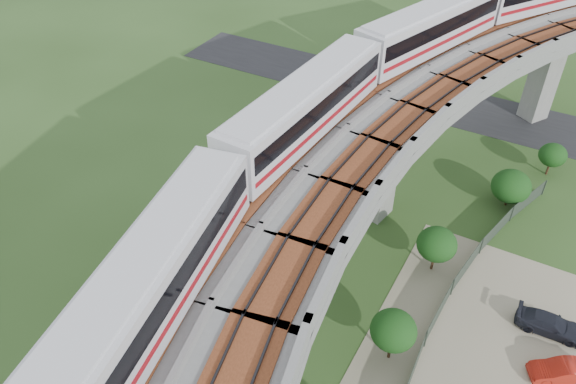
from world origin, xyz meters
name	(u,v)px	position (x,y,z in m)	size (l,w,h in m)	color
ground	(304,296)	(0.00, 0.00, 0.00)	(160.00, 160.00, 0.00)	#2D481C
asphalt_road	(438,102)	(0.00, 30.00, 0.01)	(60.00, 8.00, 0.03)	#232326
viaduct	(368,213)	(3.84, 0.00, 9.05)	(19.58, 73.98, 11.40)	#99968E
metro_train	(396,75)	(1.23, 10.20, 12.31)	(16.37, 60.39, 3.64)	silver
fence	(446,348)	(9.75, 0.00, 0.75)	(3.87, 38.73, 1.50)	#2D382D
tree_0	(553,155)	(12.05, 22.44, 2.03)	(2.33, 2.33, 3.02)	#382314
tree_1	(511,186)	(9.87, 16.49, 1.91)	(3.10, 3.10, 3.23)	#382314
tree_2	(437,244)	(6.82, 6.63, 2.45)	(2.78, 2.78, 3.63)	#382314
tree_3	(393,330)	(6.83, -1.80, 2.62)	(2.77, 2.77, 3.81)	#382314
car_red	(562,371)	(16.19, 1.82, 0.66)	(1.31, 3.76, 1.24)	#A21A0E
car_dark	(550,324)	(15.00, 5.01, 0.65)	(1.70, 4.18, 1.21)	black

